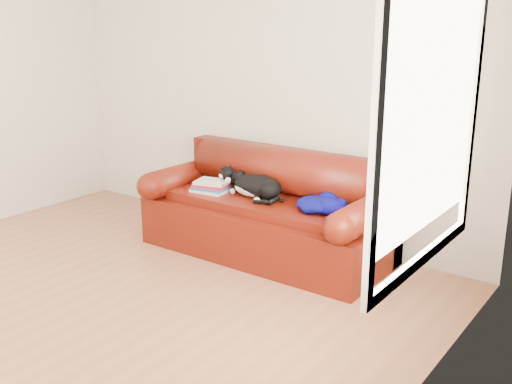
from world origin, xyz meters
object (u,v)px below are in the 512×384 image
sofa_base (266,227)px  blanket (320,204)px  book_stack (212,186)px  cat (256,186)px

sofa_base → blanket: 0.64m
book_stack → blanket: 1.04m
book_stack → cat: bearing=13.2°
blanket → sofa_base: bearing=174.7°
sofa_base → book_stack: 0.59m
sofa_base → book_stack: book_stack is taller
sofa_base → blanket: blanket is taller
sofa_base → book_stack: bearing=-164.4°
cat → blanket: 0.63m
book_stack → cat: (0.41, 0.10, 0.04)m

